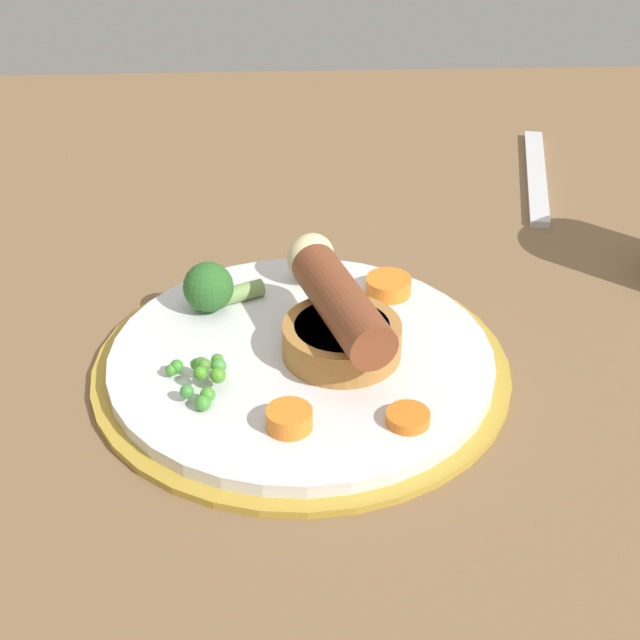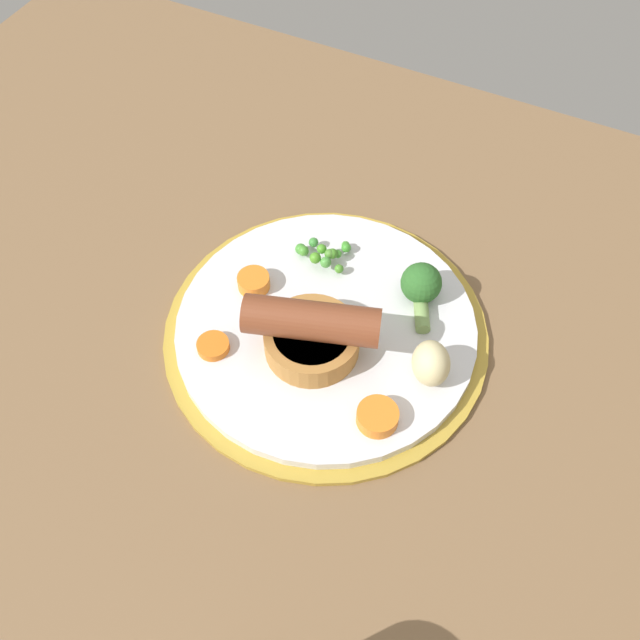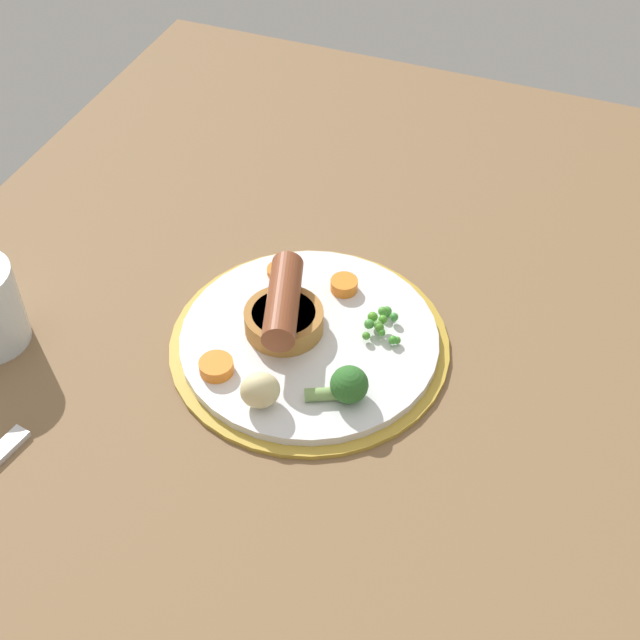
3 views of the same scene
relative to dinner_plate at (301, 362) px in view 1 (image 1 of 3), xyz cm
name	(u,v)px [view 1 (image 1 of 3)]	position (x,y,z in cm)	size (l,w,h in cm)	color
dining_table	(350,390)	(0.36, 3.16, -2.07)	(110.00, 80.00, 3.00)	brown
dinner_plate	(301,362)	(0.00, 0.00, 0.00)	(26.99, 26.99, 1.40)	#B79333
sausage_pudding	(342,321)	(-0.04, 2.60, 3.11)	(10.92, 7.61, 5.35)	#AD7538
pea_pile	(202,376)	(3.61, -6.10, 1.75)	(4.95, 3.85, 1.71)	#48973C
broccoli_floret_near	(212,288)	(-5.52, -5.91, 2.45)	(3.96, 5.55, 3.45)	#2D6628
potato_chunk_0	(311,258)	(-8.94, 0.92, 2.64)	(3.55, 2.91, 3.62)	beige
carrot_slice_0	(289,419)	(7.61, -0.87, 1.46)	(2.75, 2.75, 1.25)	orange
carrot_slice_2	(408,418)	(7.46, 6.09, 1.19)	(2.62, 2.62, 0.72)	orange
carrot_slice_4	(388,286)	(-6.91, 6.27, 1.44)	(3.18, 3.18, 1.21)	orange
fork	(536,176)	(-27.34, 21.17, -0.27)	(18.00, 1.60, 0.60)	silver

